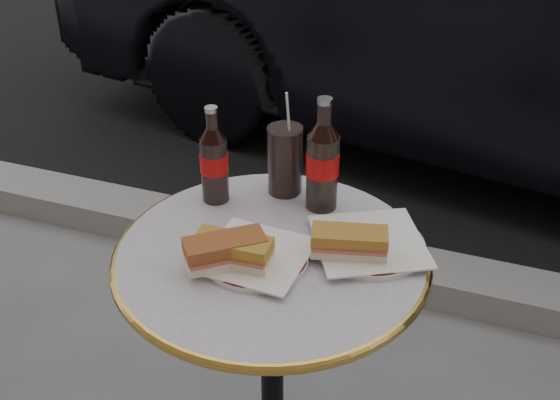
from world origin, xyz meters
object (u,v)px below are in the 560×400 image
(cola_bottle_left, at_px, (214,155))
(bistro_table, at_px, (272,384))
(plate_right, at_px, (369,245))
(cola_glass, at_px, (285,160))
(cola_bottle_right, at_px, (323,154))
(plate_left, at_px, (256,258))

(cola_bottle_left, bearing_deg, bistro_table, -37.49)
(plate_right, distance_m, cola_bottle_left, 0.38)
(bistro_table, bearing_deg, cola_bottle_left, 142.51)
(bistro_table, xyz_separation_m, cola_glass, (-0.05, 0.22, 0.44))
(cola_bottle_right, bearing_deg, cola_glass, 161.27)
(plate_left, bearing_deg, cola_bottle_left, 132.80)
(cola_bottle_left, xyz_separation_m, cola_bottle_right, (0.22, 0.05, 0.02))
(bistro_table, xyz_separation_m, cola_bottle_left, (-0.18, 0.14, 0.48))
(bistro_table, relative_size, plate_left, 3.63)
(bistro_table, distance_m, cola_bottle_right, 0.53)
(plate_right, relative_size, cola_bottle_left, 1.00)
(plate_left, xyz_separation_m, cola_bottle_left, (-0.16, 0.18, 0.10))
(cola_bottle_left, height_order, cola_bottle_right, cola_bottle_right)
(cola_bottle_left, height_order, cola_glass, cola_bottle_left)
(plate_right, bearing_deg, cola_glass, 147.70)
(plate_right, bearing_deg, cola_bottle_left, 170.25)
(cola_bottle_left, distance_m, cola_bottle_right, 0.23)
(cola_bottle_left, bearing_deg, plate_left, -47.20)
(bistro_table, relative_size, cola_bottle_left, 3.35)
(plate_left, xyz_separation_m, cola_glass, (-0.03, 0.26, 0.07))
(plate_left, relative_size, cola_bottle_left, 0.92)
(plate_left, height_order, plate_right, same)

